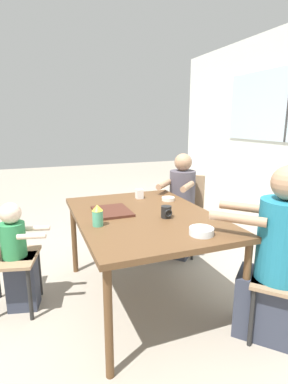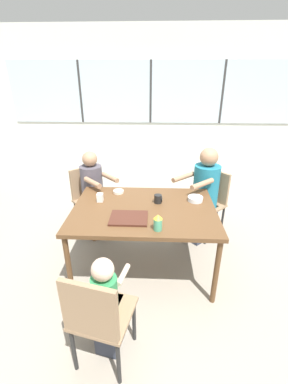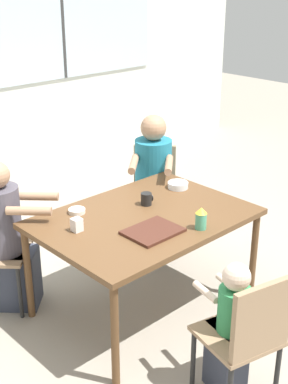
# 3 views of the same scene
# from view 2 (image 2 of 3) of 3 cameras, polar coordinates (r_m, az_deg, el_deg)

# --- Properties ---
(ground_plane) EXTENTS (16.00, 16.00, 0.00)m
(ground_plane) POSITION_cam_2_polar(r_m,az_deg,el_deg) (3.04, 0.00, -16.07)
(ground_plane) COLOR gray
(wall_back_with_windows) EXTENTS (8.40, 0.08, 2.80)m
(wall_back_with_windows) POSITION_cam_2_polar(r_m,az_deg,el_deg) (5.09, 1.47, 18.19)
(wall_back_with_windows) COLOR silver
(wall_back_with_windows) RESTS_ON ground_plane
(dining_table) EXTENTS (1.45, 1.04, 0.75)m
(dining_table) POSITION_cam_2_polar(r_m,az_deg,el_deg) (2.65, 0.00, -4.71)
(dining_table) COLOR brown
(dining_table) RESTS_ON ground_plane
(chair_for_woman_green_shirt) EXTENTS (0.57, 0.57, 0.87)m
(chair_for_woman_green_shirt) POSITION_cam_2_polar(r_m,az_deg,el_deg) (3.56, -12.35, -0.35)
(chair_for_woman_green_shirt) COLOR #937556
(chair_for_woman_green_shirt) RESTS_ON ground_plane
(chair_for_man_blue_shirt) EXTENTS (0.56, 0.56, 0.87)m
(chair_for_man_blue_shirt) POSITION_cam_2_polar(r_m,az_deg,el_deg) (3.48, 14.59, -1.18)
(chair_for_man_blue_shirt) COLOR #937556
(chair_for_man_blue_shirt) RESTS_ON ground_plane
(chair_for_toddler) EXTENTS (0.48, 0.48, 0.87)m
(chair_for_toddler) POSITION_cam_2_polar(r_m,az_deg,el_deg) (1.93, -10.38, -25.36)
(chair_for_toddler) COLOR #937556
(chair_for_toddler) RESTS_ON ground_plane
(person_woman_green_shirt) EXTENTS (0.55, 0.55, 1.13)m
(person_woman_green_shirt) POSITION_cam_2_polar(r_m,az_deg,el_deg) (3.43, -10.97, -1.21)
(person_woman_green_shirt) COLOR #333847
(person_woman_green_shirt) RESTS_ON ground_plane
(person_man_blue_shirt) EXTENTS (0.64, 0.62, 1.20)m
(person_man_blue_shirt) POSITION_cam_2_polar(r_m,az_deg,el_deg) (3.35, 12.96, -1.52)
(person_man_blue_shirt) COLOR #333847
(person_man_blue_shirt) RESTS_ON ground_plane
(person_toddler) EXTENTS (0.26, 0.37, 0.87)m
(person_toddler) POSITION_cam_2_polar(r_m,az_deg,el_deg) (2.09, -8.15, -24.13)
(person_toddler) COLOR #333847
(person_toddler) RESTS_ON ground_plane
(food_tray_dark) EXTENTS (0.35, 0.28, 0.02)m
(food_tray_dark) POSITION_cam_2_polar(r_m,az_deg,el_deg) (2.43, -3.40, -5.80)
(food_tray_dark) COLOR #472319
(food_tray_dark) RESTS_ON dining_table
(coffee_mug) EXTENTS (0.09, 0.08, 0.09)m
(coffee_mug) POSITION_cam_2_polar(r_m,az_deg,el_deg) (2.71, 3.18, -1.54)
(coffee_mug) COLOR black
(coffee_mug) RESTS_ON dining_table
(sippy_cup) EXTENTS (0.08, 0.08, 0.15)m
(sippy_cup) POSITION_cam_2_polar(r_m,az_deg,el_deg) (2.23, 3.10, -6.71)
(sippy_cup) COLOR #4CA57F
(sippy_cup) RESTS_ON dining_table
(milk_carton_small) EXTENTS (0.06, 0.06, 0.09)m
(milk_carton_small) POSITION_cam_2_polar(r_m,az_deg,el_deg) (2.78, -9.74, -1.22)
(milk_carton_small) COLOR silver
(milk_carton_small) RESTS_ON dining_table
(bowl_white_shallow) EXTENTS (0.16, 0.16, 0.05)m
(bowl_white_shallow) POSITION_cam_2_polar(r_m,az_deg,el_deg) (2.81, 11.33, -1.50)
(bowl_white_shallow) COLOR silver
(bowl_white_shallow) RESTS_ON dining_table
(bowl_cereal) EXTENTS (0.12, 0.12, 0.03)m
(bowl_cereal) POSITION_cam_2_polar(r_m,az_deg,el_deg) (2.96, -5.70, 0.09)
(bowl_cereal) COLOR silver
(bowl_cereal) RESTS_ON dining_table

